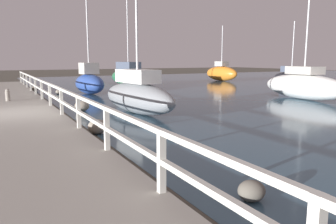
% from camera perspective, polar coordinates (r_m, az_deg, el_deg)
% --- Properties ---
extents(ground_plane, '(120.00, 120.00, 0.00)m').
position_cam_1_polar(ground_plane, '(12.85, -25.88, -1.43)').
color(ground_plane, '#4C473D').
extents(dock_walkway, '(3.38, 36.00, 0.29)m').
position_cam_1_polar(dock_walkway, '(12.83, -25.93, -0.80)').
color(dock_walkway, '#9E998E').
rests_on(dock_walkway, ground).
extents(railing, '(0.10, 32.50, 0.92)m').
position_cam_1_polar(railing, '(12.88, -19.09, 3.11)').
color(railing, silver).
rests_on(railing, dock_walkway).
extents(boulder_far_strip, '(0.61, 0.55, 0.46)m').
position_cam_1_polar(boulder_far_strip, '(14.18, -14.74, 1.04)').
color(boulder_far_strip, gray).
rests_on(boulder_far_strip, ground).
extents(boulder_mid_strip, '(0.57, 0.51, 0.43)m').
position_cam_1_polar(boulder_mid_strip, '(9.80, -12.18, -2.50)').
color(boulder_mid_strip, gray).
rests_on(boulder_mid_strip, ground).
extents(boulder_water_edge, '(0.45, 0.41, 0.34)m').
position_cam_1_polar(boulder_water_edge, '(24.49, -22.18, 3.83)').
color(boulder_water_edge, slate).
rests_on(boulder_water_edge, ground).
extents(boulder_upstream, '(0.37, 0.34, 0.28)m').
position_cam_1_polar(boulder_upstream, '(21.69, -18.51, 3.35)').
color(boulder_upstream, gray).
rests_on(boulder_upstream, ground).
extents(boulder_near_dock, '(0.44, 0.40, 0.33)m').
position_cam_1_polar(boulder_near_dock, '(5.31, 14.34, -13.16)').
color(boulder_near_dock, '#666056').
rests_on(boulder_near_dock, ground).
extents(mooring_bollard, '(0.20, 0.20, 0.56)m').
position_cam_1_polar(mooring_bollard, '(16.53, -26.15, 2.70)').
color(mooring_bollard, gray).
rests_on(mooring_bollard, dock_walkway).
extents(sailboat_gray, '(1.88, 4.97, 5.26)m').
position_cam_1_polar(sailboat_gray, '(13.16, -5.31, 2.91)').
color(sailboat_gray, gray).
rests_on(sailboat_gray, water_surface).
extents(sailboat_black, '(2.09, 4.81, 5.62)m').
position_cam_1_polar(sailboat_black, '(33.21, 20.69, 5.92)').
color(sailboat_black, black).
rests_on(sailboat_black, water_surface).
extents(sailboat_orange, '(1.81, 4.25, 5.45)m').
position_cam_1_polar(sailboat_orange, '(33.78, 9.30, 6.74)').
color(sailboat_orange, orange).
rests_on(sailboat_orange, water_surface).
extents(sailboat_green, '(2.03, 5.67, 7.78)m').
position_cam_1_polar(sailboat_green, '(26.97, -6.91, 6.25)').
color(sailboat_green, '#236B42').
rests_on(sailboat_green, water_surface).
extents(sailboat_white, '(2.01, 5.77, 7.18)m').
position_cam_1_polar(sailboat_white, '(19.33, 22.55, 4.31)').
color(sailboat_white, white).
rests_on(sailboat_white, water_surface).
extents(sailboat_blue, '(1.78, 3.39, 7.71)m').
position_cam_1_polar(sailboat_blue, '(21.18, -13.53, 5.13)').
color(sailboat_blue, '#2D4C9E').
rests_on(sailboat_blue, water_surface).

